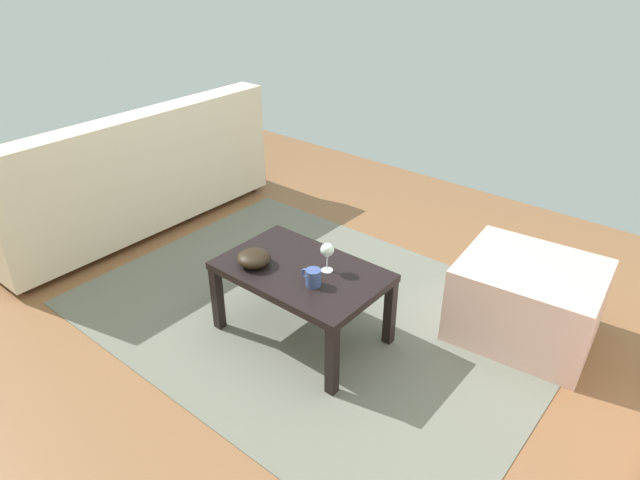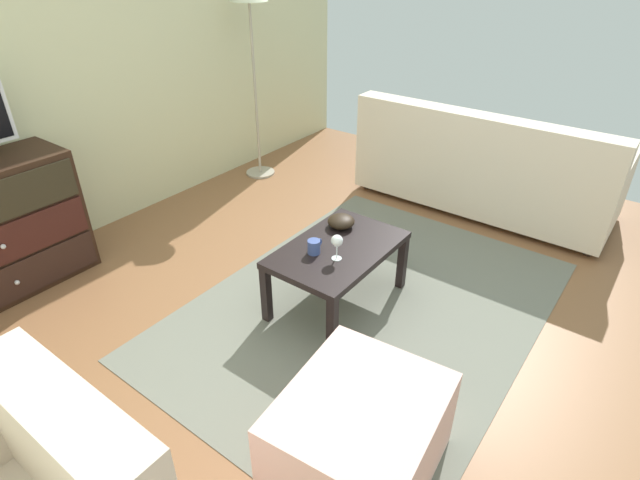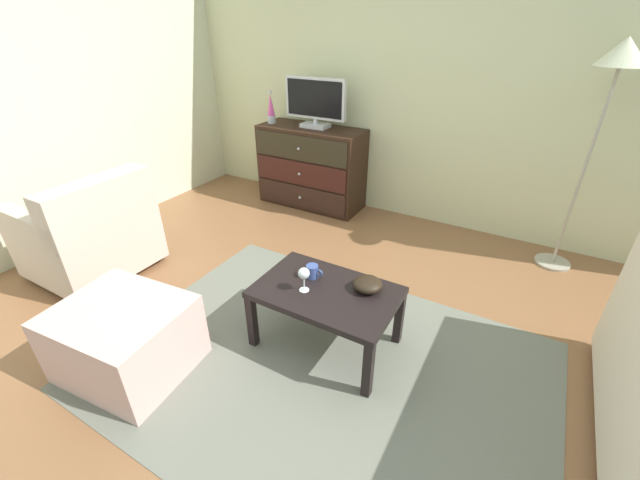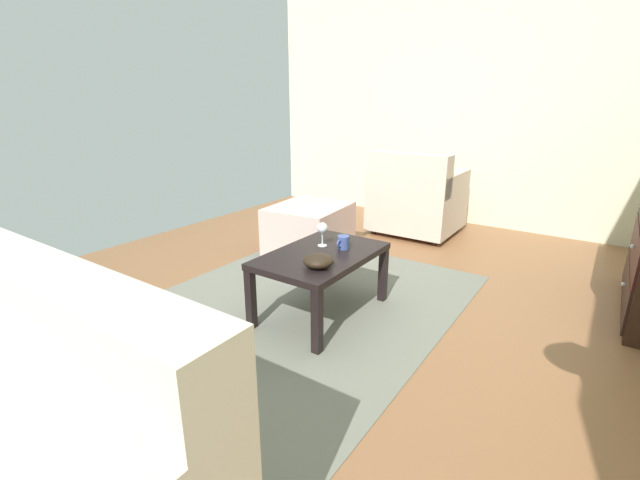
% 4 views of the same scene
% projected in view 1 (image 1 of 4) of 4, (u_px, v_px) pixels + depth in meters
% --- Properties ---
extents(ground_plane, '(5.79, 4.78, 0.05)m').
position_uv_depth(ground_plane, '(320.00, 348.00, 3.00)').
color(ground_plane, brown).
extents(area_rug, '(2.60, 1.90, 0.01)m').
position_uv_depth(area_rug, '(315.00, 312.00, 3.24)').
color(area_rug, slate).
rests_on(area_rug, ground_plane).
extents(coffee_table, '(0.85, 0.54, 0.42)m').
position_uv_depth(coffee_table, '(302.00, 278.00, 2.89)').
color(coffee_table, black).
rests_on(coffee_table, ground_plane).
extents(wine_glass, '(0.07, 0.07, 0.16)m').
position_uv_depth(wine_glass, '(327.00, 251.00, 2.79)').
color(wine_glass, silver).
rests_on(wine_glass, coffee_table).
extents(mug, '(0.11, 0.08, 0.09)m').
position_uv_depth(mug, '(313.00, 277.00, 2.72)').
color(mug, '#3B4E8F').
rests_on(mug, coffee_table).
extents(bowl_decorative, '(0.17, 0.17, 0.08)m').
position_uv_depth(bowl_decorative, '(254.00, 258.00, 2.88)').
color(bowl_decorative, black).
rests_on(bowl_decorative, coffee_table).
extents(couch_large, '(0.85, 2.09, 0.87)m').
position_uv_depth(couch_large, '(127.00, 179.00, 4.07)').
color(couch_large, '#332319').
rests_on(couch_large, ground_plane).
extents(ottoman, '(0.75, 0.66, 0.44)m').
position_uv_depth(ottoman, '(526.00, 301.00, 2.97)').
color(ottoman, beige).
rests_on(ottoman, ground_plane).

